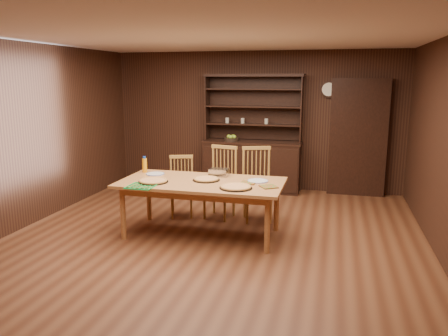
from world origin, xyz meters
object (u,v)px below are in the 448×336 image
(dining_table, at_px, (202,186))
(chair_center, at_px, (222,179))
(chair_right, at_px, (257,181))
(juice_bottle, at_px, (145,165))
(china_hutch, at_px, (252,159))
(chair_left, at_px, (182,184))

(dining_table, relative_size, chair_center, 1.99)
(chair_right, xyz_separation_m, juice_bottle, (-1.57, -0.53, 0.28))
(chair_center, relative_size, chair_right, 0.99)
(china_hutch, xyz_separation_m, chair_right, (0.40, -1.71, -0.01))
(dining_table, relative_size, juice_bottle, 9.28)
(chair_left, relative_size, chair_right, 0.85)
(chair_right, height_order, juice_bottle, chair_right)
(dining_table, distance_m, chair_right, 1.06)
(dining_table, bearing_deg, china_hutch, 85.67)
(dining_table, bearing_deg, chair_left, 126.09)
(chair_left, height_order, juice_bottle, juice_bottle)
(dining_table, height_order, chair_right, chair_right)
(chair_center, bearing_deg, juice_bottle, -141.39)
(china_hutch, height_order, chair_left, china_hutch)
(chair_left, distance_m, juice_bottle, 0.70)
(china_hutch, bearing_deg, chair_left, -112.94)
(china_hutch, height_order, chair_right, china_hutch)
(chair_left, bearing_deg, juice_bottle, -151.32)
(china_hutch, bearing_deg, juice_bottle, -117.55)
(dining_table, xyz_separation_m, chair_right, (0.60, 0.87, -0.10))
(dining_table, height_order, chair_center, chair_center)
(chair_left, distance_m, chair_right, 1.17)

